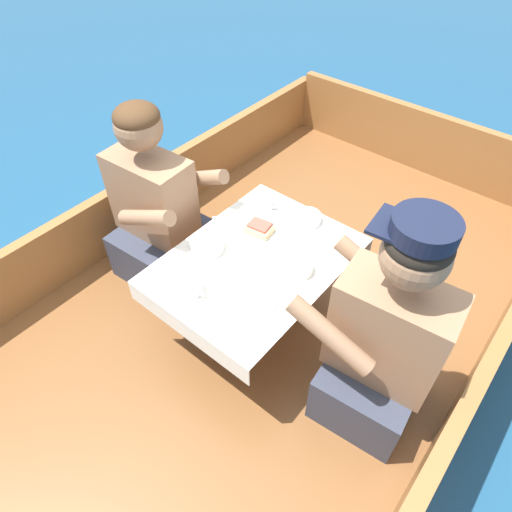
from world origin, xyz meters
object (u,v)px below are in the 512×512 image
at_px(person_port, 156,210).
at_px(coffee_cup_starboard, 193,287).
at_px(sandwich, 260,228).
at_px(person_starboard, 384,342).
at_px(coffee_cup_port, 268,202).

distance_m(person_port, coffee_cup_starboard, 0.62).
bearing_deg(coffee_cup_starboard, sandwich, 92.12).
distance_m(sandwich, coffee_cup_starboard, 0.44).
xyz_separation_m(person_starboard, coffee_cup_port, (-0.81, 0.33, 0.05)).
relative_size(person_port, coffee_cup_port, 9.36).
bearing_deg(coffee_cup_port, person_port, -142.96).
height_order(person_starboard, coffee_cup_starboard, person_starboard).
xyz_separation_m(person_starboard, sandwich, (-0.72, 0.16, 0.05)).
xyz_separation_m(sandwich, coffee_cup_starboard, (0.02, -0.44, -0.00)).
bearing_deg(person_port, person_starboard, -4.01).
xyz_separation_m(coffee_cup_port, coffee_cup_starboard, (0.11, -0.61, -0.00)).
xyz_separation_m(person_port, person_starboard, (1.25, 0.00, 0.03)).
relative_size(person_starboard, coffee_cup_starboard, 9.67).
bearing_deg(coffee_cup_port, coffee_cup_starboard, -79.95).
xyz_separation_m(person_port, sandwich, (0.53, 0.16, 0.07)).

